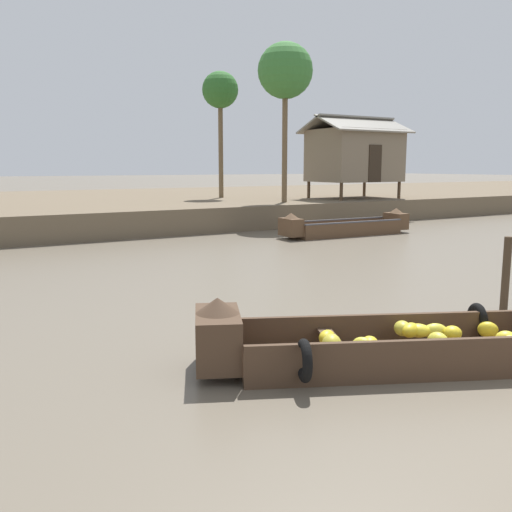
% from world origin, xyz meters
% --- Properties ---
extents(ground_plane, '(300.00, 300.00, 0.00)m').
position_xyz_m(ground_plane, '(0.00, 10.00, 0.00)').
color(ground_plane, '#665B4C').
extents(riverbank_strip, '(160.00, 20.00, 1.01)m').
position_xyz_m(riverbank_strip, '(0.00, 28.17, 0.50)').
color(riverbank_strip, brown).
rests_on(riverbank_strip, ground).
extents(banana_boat, '(5.39, 3.25, 0.99)m').
position_xyz_m(banana_boat, '(-0.86, 3.72, 0.33)').
color(banana_boat, '#473323').
rests_on(banana_boat, ground).
extents(fishing_skiff_distant, '(5.57, 1.38, 0.96)m').
position_xyz_m(fishing_skiff_distant, '(7.67, 15.14, 0.32)').
color(fishing_skiff_distant, brown).
rests_on(fishing_skiff_distant, ground).
extents(stilt_house_mid_left, '(4.87, 3.52, 4.12)m').
position_xyz_m(stilt_house_mid_left, '(12.76, 20.72, 3.22)').
color(stilt_house_mid_left, '#4C3826').
rests_on(stilt_house_mid_left, riverbank_strip).
extents(palm_tree_near, '(1.84, 1.84, 6.39)m').
position_xyz_m(palm_tree_near, '(7.13, 24.66, 6.35)').
color(palm_tree_near, brown).
rests_on(palm_tree_near, riverbank_strip).
extents(palm_tree_far, '(2.45, 2.45, 7.02)m').
position_xyz_m(palm_tree_far, '(7.91, 19.84, 6.74)').
color(palm_tree_far, brown).
rests_on(palm_tree_far, riverbank_strip).
extents(mooring_post, '(0.14, 0.14, 1.39)m').
position_xyz_m(mooring_post, '(2.71, 4.74, 0.70)').
color(mooring_post, '#423323').
rests_on(mooring_post, ground).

